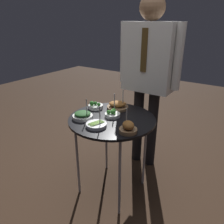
{
  "coord_description": "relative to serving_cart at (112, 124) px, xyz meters",
  "views": [
    {
      "loc": [
        0.86,
        -1.27,
        1.38
      ],
      "look_at": [
        0.0,
        0.0,
        0.73
      ],
      "focal_mm": 35.0,
      "sensor_mm": 36.0,
      "label": 1
    }
  ],
  "objects": [
    {
      "name": "ground_plane",
      "position": [
        0.0,
        0.0,
        -0.63
      ],
      "size": [
        8.0,
        8.0,
        0.0
      ],
      "primitive_type": "plane",
      "color": "black"
    },
    {
      "name": "serving_cart",
      "position": [
        0.0,
        0.0,
        0.0
      ],
      "size": [
        0.67,
        0.67,
        0.68
      ],
      "color": "black",
      "rests_on": "ground_plane"
    },
    {
      "name": "bowl_asparagus_far_rim",
      "position": [
        -0.01,
        -0.18,
        0.06
      ],
      "size": [
        0.15,
        0.15,
        0.16
      ],
      "color": "silver",
      "rests_on": "serving_cart"
    },
    {
      "name": "bowl_broccoli_mid_right",
      "position": [
        -0.01,
        0.02,
        0.07
      ],
      "size": [
        0.12,
        0.12,
        0.18
      ],
      "color": "white",
      "rests_on": "serving_cart"
    },
    {
      "name": "bowl_roast_near_rim",
      "position": [
        -0.07,
        0.18,
        0.08
      ],
      "size": [
        0.18,
        0.18,
        0.18
      ],
      "color": "brown",
      "rests_on": "serving_cart"
    },
    {
      "name": "bowl_broccoli_back_right",
      "position": [
        -0.23,
        0.09,
        0.07
      ],
      "size": [
        0.12,
        0.12,
        0.07
      ],
      "color": "white",
      "rests_on": "serving_cart"
    },
    {
      "name": "bowl_roast_center",
      "position": [
        0.22,
        -0.13,
        0.08
      ],
      "size": [
        0.13,
        0.13,
        0.16
      ],
      "color": "brown",
      "rests_on": "serving_cart"
    },
    {
      "name": "bowl_spinach_mid_left",
      "position": [
        -0.18,
        -0.13,
        0.07
      ],
      "size": [
        0.15,
        0.15,
        0.16
      ],
      "color": "white",
      "rests_on": "serving_cart"
    },
    {
      "name": "waiter_figure",
      "position": [
        0.04,
        0.52,
        0.37
      ],
      "size": [
        0.58,
        0.22,
        1.58
      ],
      "color": "black",
      "rests_on": "ground_plane"
    }
  ]
}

